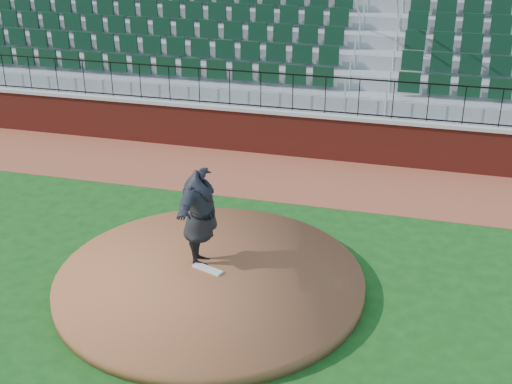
% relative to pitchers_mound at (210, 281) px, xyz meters
% --- Properties ---
extents(ground, '(90.00, 90.00, 0.00)m').
position_rel_pitchers_mound_xyz_m(ground, '(0.46, 0.14, -0.12)').
color(ground, '#144614').
rests_on(ground, ground).
extents(warning_track, '(34.00, 3.20, 0.01)m').
position_rel_pitchers_mound_xyz_m(warning_track, '(0.46, 5.54, -0.12)').
color(warning_track, brown).
rests_on(warning_track, ground).
extents(field_wall, '(34.00, 0.35, 1.20)m').
position_rel_pitchers_mound_xyz_m(field_wall, '(0.46, 7.14, 0.47)').
color(field_wall, maroon).
rests_on(field_wall, ground).
extents(wall_cap, '(34.00, 0.45, 0.10)m').
position_rel_pitchers_mound_xyz_m(wall_cap, '(0.46, 7.14, 1.12)').
color(wall_cap, '#B7B7B7').
rests_on(wall_cap, field_wall).
extents(wall_railing, '(34.00, 0.05, 1.00)m').
position_rel_pitchers_mound_xyz_m(wall_railing, '(0.46, 7.14, 1.67)').
color(wall_railing, black).
rests_on(wall_railing, wall_cap).
extents(seating_stands, '(34.00, 5.10, 4.60)m').
position_rel_pitchers_mound_xyz_m(seating_stands, '(0.46, 9.86, 2.18)').
color(seating_stands, gray).
rests_on(seating_stands, ground).
extents(concourse_wall, '(34.00, 0.50, 5.50)m').
position_rel_pitchers_mound_xyz_m(concourse_wall, '(0.46, 12.66, 2.62)').
color(concourse_wall, maroon).
rests_on(concourse_wall, ground).
extents(pitchers_mound, '(5.79, 5.79, 0.25)m').
position_rel_pitchers_mound_xyz_m(pitchers_mound, '(0.00, 0.00, 0.00)').
color(pitchers_mound, brown).
rests_on(pitchers_mound, ground).
extents(pitching_rubber, '(0.65, 0.36, 0.04)m').
position_rel_pitchers_mound_xyz_m(pitching_rubber, '(-0.10, 0.17, 0.15)').
color(pitching_rubber, silver).
rests_on(pitching_rubber, pitchers_mound).
extents(pitcher, '(1.00, 2.44, 1.93)m').
position_rel_pitchers_mound_xyz_m(pitcher, '(-0.32, 0.43, 1.09)').
color(pitcher, black).
rests_on(pitcher, pitchers_mound).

